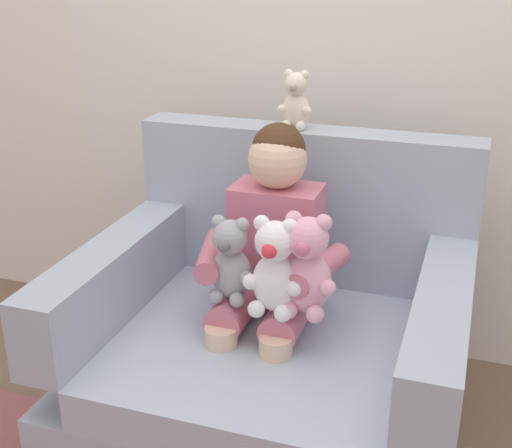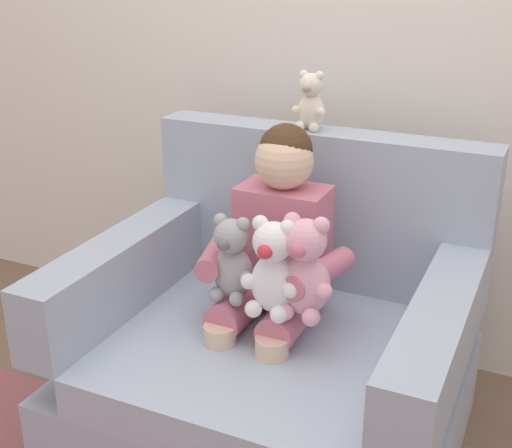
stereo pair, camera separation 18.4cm
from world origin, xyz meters
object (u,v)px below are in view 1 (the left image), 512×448
plush_cream_on_backrest (296,101)px  seated_child (270,253)px  plush_white (275,269)px  plush_grey (230,262)px  armchair (273,354)px  plush_pink (307,268)px

plush_cream_on_backrest → seated_child: bearing=-87.5°
plush_white → plush_grey: bearing=148.7°
plush_grey → plush_white: 0.14m
armchair → plush_pink: armchair is taller
seated_child → plush_grey: size_ratio=3.27×
plush_pink → plush_cream_on_backrest: (-0.16, 0.44, 0.35)m
armchair → seated_child: 0.32m
seated_child → plush_white: size_ratio=2.95×
armchair → plush_grey: 0.36m
seated_child → plush_grey: bearing=-117.4°
armchair → seated_child: (-0.02, 0.03, 0.32)m
plush_white → armchair: bearing=89.2°
plush_white → plush_cream_on_backrest: size_ratio=1.51×
armchair → seated_child: seated_child is taller
seated_child → plush_pink: bearing=-37.0°
armchair → plush_grey: bearing=-137.9°
plush_grey → plush_white: size_ratio=0.90×
plush_grey → plush_pink: plush_pink is taller
seated_child → plush_cream_on_backrest: plush_cream_on_backrest is taller
armchair → plush_cream_on_backrest: (-0.04, 0.34, 0.70)m
seated_child → plush_white: bearing=-62.9°
plush_pink → armchair: bearing=129.9°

